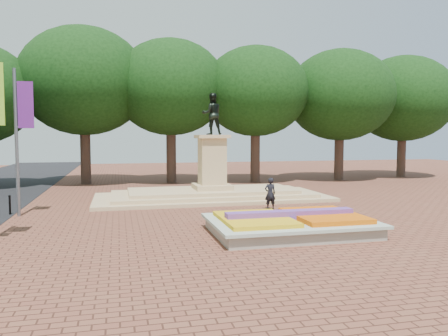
# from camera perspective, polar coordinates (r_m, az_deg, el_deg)

# --- Properties ---
(ground) EXTENTS (90.00, 90.00, 0.00)m
(ground) POSITION_cam_1_polar(r_m,az_deg,el_deg) (19.09, 3.51, -7.38)
(ground) COLOR brown
(ground) RESTS_ON ground
(flower_bed) EXTENTS (6.30, 4.30, 0.91)m
(flower_bed) POSITION_cam_1_polar(r_m,az_deg,el_deg) (17.51, 8.71, -7.21)
(flower_bed) COLOR gray
(flower_bed) RESTS_ON ground
(monument) EXTENTS (14.00, 6.00, 6.40)m
(monument) POSITION_cam_1_polar(r_m,az_deg,el_deg) (26.62, -1.57, -2.17)
(monument) COLOR tan
(monument) RESTS_ON ground
(tree_row_back) EXTENTS (44.80, 8.80, 10.43)m
(tree_row_back) POSITION_cam_1_polar(r_m,az_deg,el_deg) (36.83, -1.29, 8.61)
(tree_row_back) COLOR #38261E
(tree_row_back) RESTS_ON ground
(pedestrian) EXTENTS (0.63, 0.43, 1.68)m
(pedestrian) POSITION_cam_1_polar(r_m,az_deg,el_deg) (22.86, 6.05, -3.35)
(pedestrian) COLOR black
(pedestrian) RESTS_ON ground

